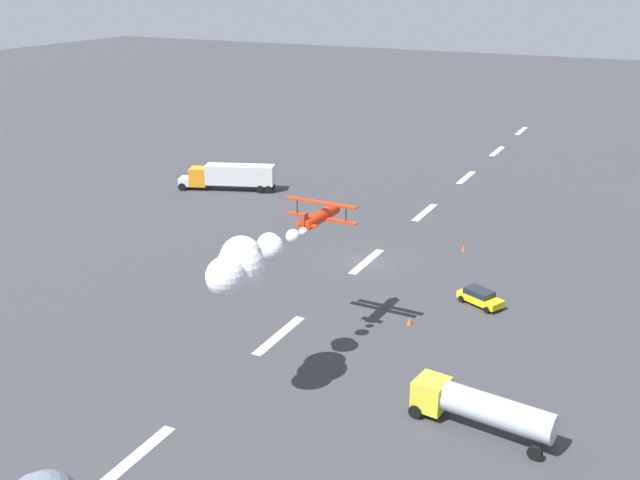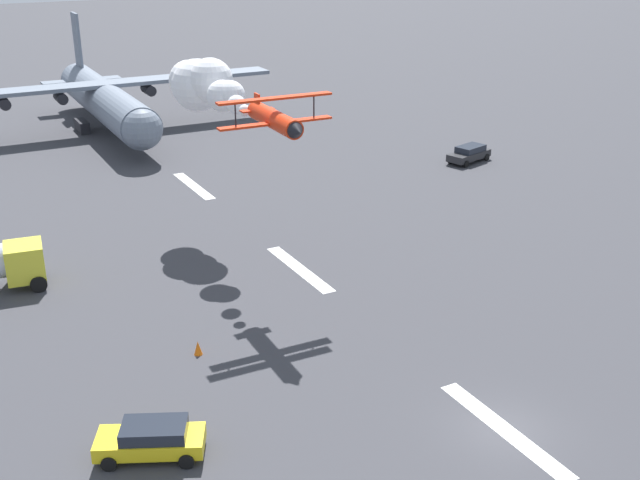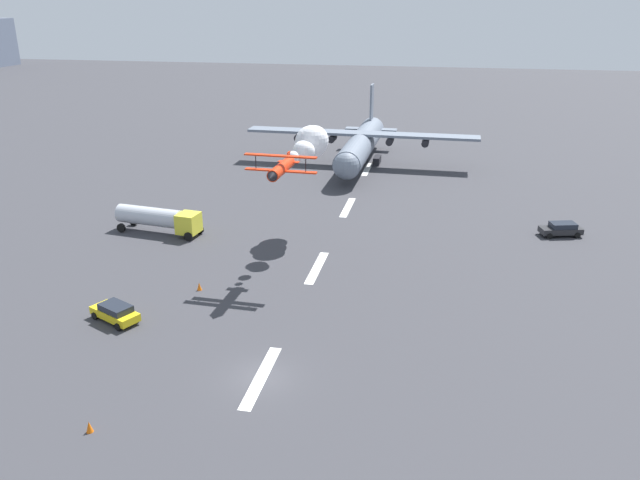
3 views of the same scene
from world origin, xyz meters
name	(u,v)px [view 1 (image 1 of 3)]	position (x,y,z in m)	size (l,w,h in m)	color
ground_plane	(367,261)	(0.00, 0.00, 0.00)	(440.00, 440.00, 0.00)	#38383D
runway_stripe_0	(521,131)	(-78.44, 0.00, 0.01)	(8.00, 0.90, 0.01)	white
runway_stripe_1	(497,151)	(-58.83, 0.00, 0.01)	(8.00, 0.90, 0.01)	white
runway_stripe_2	(466,177)	(-39.22, 0.00, 0.01)	(8.00, 0.90, 0.01)	white
runway_stripe_3	(425,212)	(-19.61, 0.00, 0.01)	(8.00, 0.90, 0.01)	white
runway_stripe_4	(367,261)	(0.00, 0.00, 0.01)	(8.00, 0.90, 0.01)	white
runway_stripe_5	(279,335)	(19.61, 0.00, 0.01)	(8.00, 0.90, 0.01)	white
runway_stripe_6	(133,459)	(39.22, 0.00, 0.01)	(8.00, 0.90, 0.01)	white
stunt_biplane_red	(249,260)	(28.09, 2.47, 10.51)	(18.99, 6.67, 3.73)	red
semi_truck_orange	(230,176)	(-17.39, -28.81, 2.12)	(7.39, 13.90, 3.70)	silver
fuel_tanker_truck	(480,408)	(25.86, 19.43, 1.75)	(3.98, 10.22, 2.90)	yellow
airport_staff_sedan	(480,297)	(5.60, 14.07, 0.81)	(3.55, 4.79, 1.52)	yellow
traffic_cone_near	(464,248)	(-7.84, 8.63, 0.38)	(0.44, 0.44, 0.75)	orange
traffic_cone_far	(410,321)	(12.51, 9.50, 0.38)	(0.44, 0.44, 0.75)	orange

